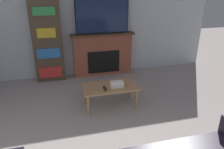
# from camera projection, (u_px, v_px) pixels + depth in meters

# --- Properties ---
(wall_back) EXTENTS (6.01, 0.06, 2.70)m
(wall_back) POSITION_uv_depth(u_px,v_px,m) (88.00, 18.00, 5.00)
(wall_back) COLOR silver
(wall_back) RESTS_ON ground_plane
(fireplace) EXTENTS (1.49, 0.28, 1.01)m
(fireplace) POSITION_uv_depth(u_px,v_px,m) (103.00, 54.00, 5.26)
(fireplace) COLOR brown
(fireplace) RESTS_ON ground_plane
(tv) EXTENTS (1.22, 0.03, 0.76)m
(tv) POSITION_uv_depth(u_px,v_px,m) (102.00, 17.00, 4.90)
(tv) COLOR black
(tv) RESTS_ON fireplace
(coffee_table) EXTENTS (0.98, 0.53, 0.40)m
(coffee_table) POSITION_uv_depth(u_px,v_px,m) (110.00, 89.00, 3.88)
(coffee_table) COLOR #A87A4C
(coffee_table) RESTS_ON ground_plane
(tissue_box) EXTENTS (0.22, 0.12, 0.10)m
(tissue_box) POSITION_uv_depth(u_px,v_px,m) (117.00, 84.00, 3.81)
(tissue_box) COLOR white
(tissue_box) RESTS_ON coffee_table
(remote_control) EXTENTS (0.04, 0.15, 0.02)m
(remote_control) POSITION_uv_depth(u_px,v_px,m) (105.00, 88.00, 3.74)
(remote_control) COLOR black
(remote_control) RESTS_ON coffee_table
(bookshelf) EXTENTS (0.64, 0.29, 1.79)m
(bookshelf) POSITION_uv_depth(u_px,v_px,m) (48.00, 42.00, 4.81)
(bookshelf) COLOR #4C3D2D
(bookshelf) RESTS_ON ground_plane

